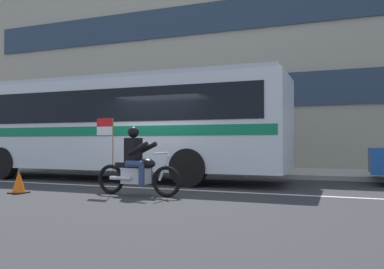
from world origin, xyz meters
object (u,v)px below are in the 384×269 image
object	(u,v)px
transit_bus	(114,121)
fire_hydrant	(81,159)
traffic_cone	(19,182)
motorcycle_with_rider	(137,166)

from	to	relation	value
transit_bus	fire_hydrant	xyz separation A→B (m)	(-3.26, 2.69, -1.36)
traffic_cone	motorcycle_with_rider	bearing A→B (deg)	13.19
transit_bus	motorcycle_with_rider	world-z (taller)	transit_bus
traffic_cone	transit_bus	bearing A→B (deg)	86.86
motorcycle_with_rider	fire_hydrant	size ratio (longest dim) A/B	2.93
transit_bus	motorcycle_with_rider	size ratio (longest dim) A/B	5.09
fire_hydrant	traffic_cone	bearing A→B (deg)	-64.78
motorcycle_with_rider	traffic_cone	bearing A→B (deg)	-166.81
motorcycle_with_rider	traffic_cone	size ratio (longest dim) A/B	3.99
motorcycle_with_rider	traffic_cone	distance (m)	2.90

